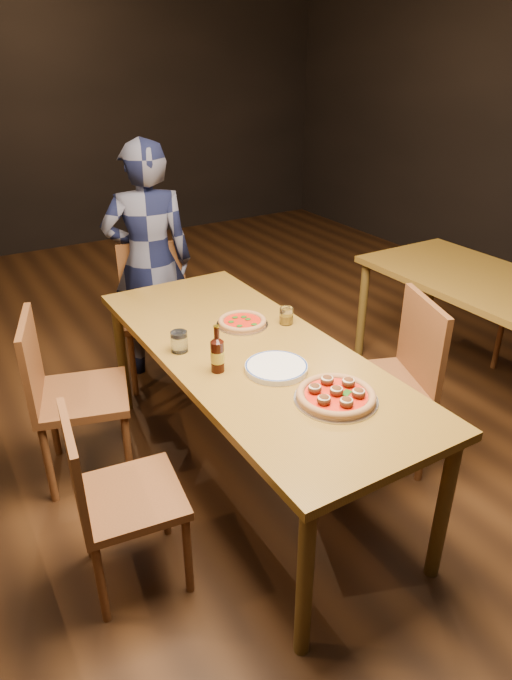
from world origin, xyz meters
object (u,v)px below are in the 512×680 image
chair_main_nw (130,496)px  chair_main_e (378,383)px  chair_end (157,315)px  table_main (251,363)px  plate_stack (276,368)px  water_glass (179,342)px  amber_glass (286,316)px  beer_bottle (217,355)px  diner (150,263)px  pizza_meatball (336,395)px  pizza_margherita (242,322)px  chair_main_sw (82,395)px

chair_main_nw → chair_main_e: bearing=-79.6°
chair_end → chair_main_nw: bearing=-98.5°
table_main → plate_stack: bearing=-91.1°
water_glass → amber_glass: size_ratio=1.13×
beer_bottle → chair_main_e: bearing=-8.6°
chair_main_e → diner: size_ratio=0.63×
table_main → chair_end: size_ratio=2.15×
table_main → plate_stack: size_ratio=7.28×
chair_end → table_main: bearing=-72.2°
chair_end → water_glass: size_ratio=9.51×
plate_stack → pizza_meatball: bearing=-76.8°
pizza_meatball → amber_glass: bearing=71.9°
chair_main_nw → diner: bearing=-17.5°
pizza_meatball → water_glass: bearing=117.1°
pizza_meatball → water_glass: (-0.36, 0.71, 0.03)m
table_main → diner: 1.32m
pizza_meatball → plate_stack: (-0.08, 0.32, -0.01)m
chair_end → pizza_meatball: bearing=-69.9°
plate_stack → amber_glass: size_ratio=3.18×
pizza_meatball → chair_main_e: bearing=30.6°
chair_main_e → pizza_margherita: (-0.52, 0.48, 0.28)m
pizza_meatball → pizza_margherita: 0.80m
amber_glass → pizza_meatball: bearing=-108.1°
chair_main_sw → water_glass: chair_main_sw is taller
table_main → chair_main_nw: bearing=-157.9°
beer_bottle → chair_main_nw: bearing=-158.8°
beer_bottle → diner: bearing=80.1°
chair_main_e → water_glass: size_ratio=9.95×
table_main → chair_main_sw: size_ratio=2.12×
chair_main_e → chair_end: chair_main_e is taller
table_main → plate_stack: (-0.00, -0.23, 0.08)m
plate_stack → beer_bottle: size_ratio=1.29×
pizza_meatball → pizza_margherita: (0.03, 0.80, -0.01)m
amber_glass → diner: 1.20m
table_main → pizza_meatball: bearing=-82.7°
chair_main_nw → chair_main_sw: (0.03, 0.77, 0.04)m
amber_glass → beer_bottle: bearing=-154.6°
chair_main_e → water_glass: 1.03m
beer_bottle → diner: (0.25, 1.42, -0.05)m
plate_stack → chair_main_e: bearing=0.1°
pizza_margherita → diner: (-0.08, 1.07, 0.01)m
chair_main_e → plate_stack: bearing=-69.2°
chair_main_sw → plate_stack: 1.03m
chair_main_nw → chair_main_sw: size_ratio=0.91×
table_main → pizza_margherita: pizza_margherita is taller
chair_end → water_glass: chair_end is taller
chair_end → water_glass: (-0.29, -1.03, 0.33)m
water_glass → chair_end: bearing=74.6°
chair_main_nw → table_main: bearing=-60.5°
chair_main_sw → chair_main_e: bearing=-101.7°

